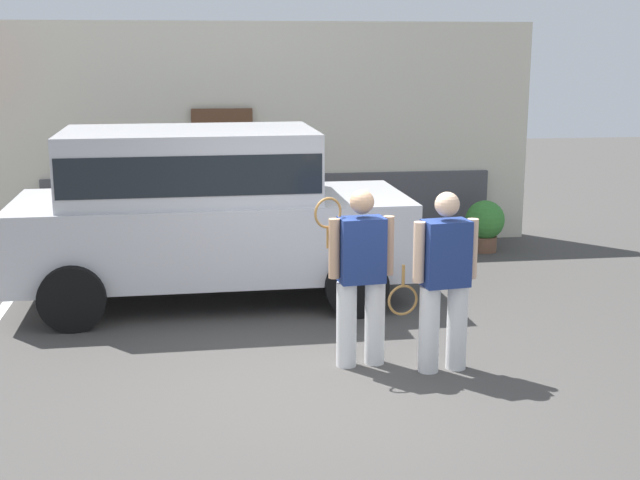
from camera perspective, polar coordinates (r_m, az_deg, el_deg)
name	(u,v)px	position (r m, az deg, el deg)	size (l,w,h in m)	color
ground_plane	(327,381)	(7.92, 0.45, -9.37)	(40.00, 40.00, 0.00)	#423F3D
house_frontage	(269,142)	(13.06, -3.39, 6.54)	(8.05, 0.40, 3.35)	beige
parked_suv	(204,206)	(10.21, -7.77, 2.27)	(4.63, 2.22, 2.05)	#B7B7BC
tennis_player_man	(361,275)	(8.04, 2.73, -2.34)	(0.77, 0.30, 1.70)	white
tennis_player_woman	(444,280)	(7.99, 8.27, -2.64)	(0.89, 0.32, 1.70)	white
potted_plant_by_porch	(485,223)	(12.93, 10.93, 1.10)	(0.58, 0.58, 0.77)	brown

